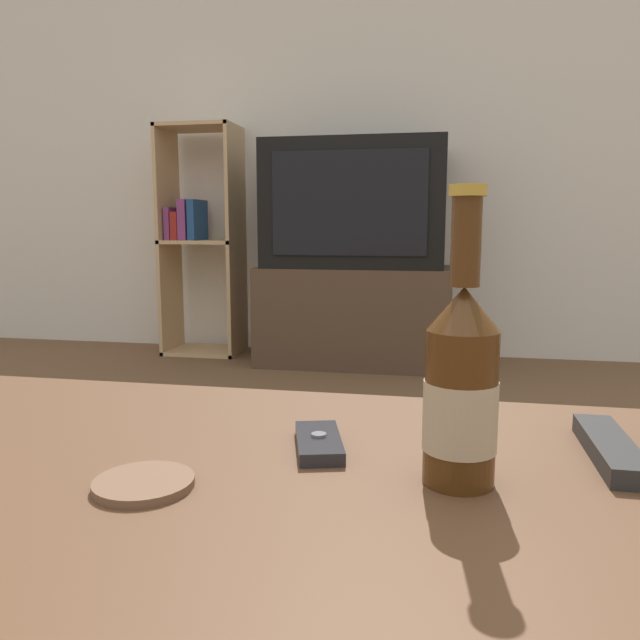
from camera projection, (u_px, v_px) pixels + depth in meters
back_wall at (406, 116)px, 3.35m from camera, size 8.00×0.05×2.60m
coffee_table at (186, 573)px, 0.55m from camera, size 1.08×0.71×0.48m
tv_stand at (355, 315)px, 3.25m from camera, size 0.98×0.49×0.50m
television at (356, 205)px, 3.16m from camera, size 0.90×0.49×0.63m
bookshelf at (199, 237)px, 3.46m from camera, size 0.42×0.30×1.25m
beer_bottle at (461, 386)px, 0.56m from camera, size 0.07×0.07×0.27m
cell_phone at (319, 442)px, 0.65m from camera, size 0.07×0.11×0.02m
remote_control at (610, 449)px, 0.63m from camera, size 0.04×0.17×0.02m
coaster at (144, 483)px, 0.56m from camera, size 0.09×0.09×0.01m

